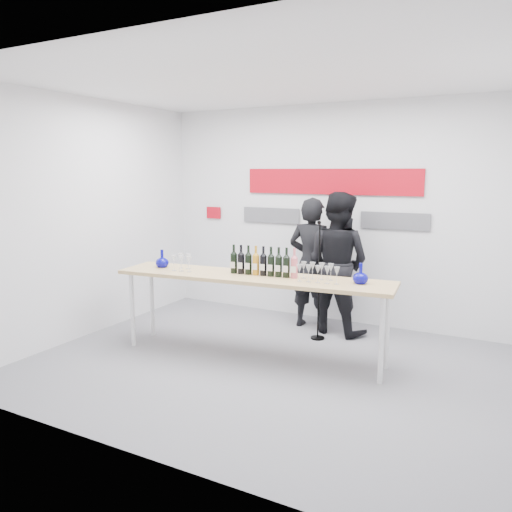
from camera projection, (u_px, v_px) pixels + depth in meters
The scene contains 12 objects.
ground at pixel (265, 365), 5.44m from camera, with size 5.00×5.00×0.00m, color slate.
back_wall at pixel (330, 214), 6.93m from camera, with size 5.00×0.04×3.00m, color silver.
signage at pixel (326, 192), 6.88m from camera, with size 3.38×0.02×0.79m.
tasting_table at pixel (252, 282), 5.57m from camera, with size 3.19×0.95×0.94m.
wine_bottles at pixel (263, 261), 5.53m from camera, with size 0.80×0.16×0.33m.
decanter_left at pixel (162, 258), 6.02m from camera, with size 0.16×0.16×0.21m, color #070782, non-canonical shape.
decanter_right at pixel (361, 273), 5.14m from camera, with size 0.16×0.16×0.21m, color #070782, non-canonical shape.
glasses_left at pixel (183, 262), 5.84m from camera, with size 0.28×0.23×0.18m.
glasses_right at pixel (317, 273), 5.25m from camera, with size 0.48×0.25×0.18m.
presenter_left at pixel (311, 263), 6.65m from camera, with size 0.64×0.42×1.76m, color black.
presenter_right at pixel (337, 263), 6.45m from camera, with size 0.89×0.70×1.84m, color black.
mic_stand at pixel (318, 304), 6.23m from camera, with size 0.18×0.18×1.50m.
Camera 1 is at (2.33, -4.61, 2.09)m, focal length 35.00 mm.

